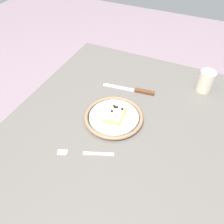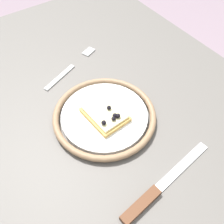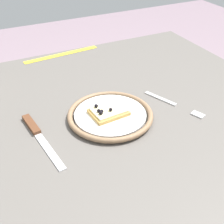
{
  "view_description": "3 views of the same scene",
  "coord_description": "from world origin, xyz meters",
  "px_view_note": "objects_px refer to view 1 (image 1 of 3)",
  "views": [
    {
      "loc": [
        -0.58,
        -0.22,
        1.41
      ],
      "look_at": [
        0.02,
        0.06,
        0.76
      ],
      "focal_mm": 37.9,
      "sensor_mm": 36.0,
      "label": 1
    },
    {
      "loc": [
        0.34,
        -0.14,
        1.2
      ],
      "look_at": [
        0.03,
        0.07,
        0.73
      ],
      "focal_mm": 41.21,
      "sensor_mm": 36.0,
      "label": 2
    },
    {
      "loc": [
        0.33,
        0.67,
        1.22
      ],
      "look_at": [
        0.04,
        0.08,
        0.76
      ],
      "focal_mm": 48.68,
      "sensor_mm": 36.0,
      "label": 3
    }
  ],
  "objects_px": {
    "cup": "(206,81)",
    "dining_table": "(122,141)",
    "pizza_slice_near": "(115,114)",
    "fork": "(85,153)",
    "plate": "(114,117)",
    "knife": "(137,91)"
  },
  "relations": [
    {
      "from": "cup",
      "to": "dining_table",
      "type": "bearing_deg",
      "value": 145.95
    },
    {
      "from": "dining_table",
      "to": "pizza_slice_near",
      "type": "relative_size",
      "value": 10.34
    },
    {
      "from": "pizza_slice_near",
      "to": "fork",
      "type": "distance_m",
      "value": 0.21
    },
    {
      "from": "plate",
      "to": "knife",
      "type": "relative_size",
      "value": 0.99
    },
    {
      "from": "knife",
      "to": "cup",
      "type": "xyz_separation_m",
      "value": [
        0.14,
        -0.27,
        0.04
      ]
    },
    {
      "from": "dining_table",
      "to": "pizza_slice_near",
      "type": "xyz_separation_m",
      "value": [
        0.03,
        0.05,
        0.11
      ]
    },
    {
      "from": "dining_table",
      "to": "fork",
      "type": "distance_m",
      "value": 0.21
    },
    {
      "from": "plate",
      "to": "cup",
      "type": "height_order",
      "value": "cup"
    },
    {
      "from": "fork",
      "to": "cup",
      "type": "xyz_separation_m",
      "value": [
        0.54,
        -0.32,
        0.05
      ]
    },
    {
      "from": "cup",
      "to": "knife",
      "type": "bearing_deg",
      "value": 116.63
    },
    {
      "from": "plate",
      "to": "cup",
      "type": "bearing_deg",
      "value": -41.32
    },
    {
      "from": "dining_table",
      "to": "fork",
      "type": "relative_size",
      "value": 5.5
    },
    {
      "from": "dining_table",
      "to": "plate",
      "type": "bearing_deg",
      "value": 60.17
    },
    {
      "from": "fork",
      "to": "dining_table",
      "type": "bearing_deg",
      "value": -23.11
    },
    {
      "from": "dining_table",
      "to": "fork",
      "type": "height_order",
      "value": "fork"
    },
    {
      "from": "knife",
      "to": "plate",
      "type": "bearing_deg",
      "value": 172.64
    },
    {
      "from": "pizza_slice_near",
      "to": "plate",
      "type": "bearing_deg",
      "value": 168.87
    },
    {
      "from": "fork",
      "to": "cup",
      "type": "relative_size",
      "value": 1.96
    },
    {
      "from": "dining_table",
      "to": "knife",
      "type": "distance_m",
      "value": 0.25
    },
    {
      "from": "pizza_slice_near",
      "to": "knife",
      "type": "bearing_deg",
      "value": -7.25
    },
    {
      "from": "plate",
      "to": "pizza_slice_near",
      "type": "distance_m",
      "value": 0.01
    },
    {
      "from": "dining_table",
      "to": "knife",
      "type": "bearing_deg",
      "value": 5.81
    }
  ]
}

